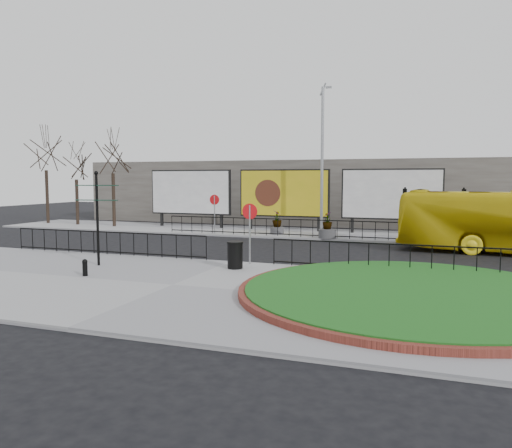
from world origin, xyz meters
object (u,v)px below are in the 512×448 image
at_px(litter_bin, 235,255).
at_px(planter_b, 277,224).
at_px(lamp_post, 322,158).
at_px(bollard, 85,267).
at_px(fingerpost_sign, 97,209).
at_px(billboard_mid, 284,193).
at_px(planter_c, 327,229).

relative_size(litter_bin, planter_b, 0.71).
bearing_deg(lamp_post, planter_b, -168.93).
height_order(bollard, planter_b, planter_b).
relative_size(fingerpost_sign, litter_bin, 3.59).
relative_size(billboard_mid, planter_c, 4.02).
bearing_deg(planter_c, fingerpost_sign, -119.37).
xyz_separation_m(litter_bin, planter_c, (1.38, 10.95, 0.02)).
height_order(planter_b, planter_c, planter_c).
bearing_deg(lamp_post, litter_bin, -93.15).
bearing_deg(litter_bin, lamp_post, 86.85).
xyz_separation_m(billboard_mid, planter_b, (0.30, -2.50, -1.87)).
bearing_deg(billboard_mid, lamp_post, -33.25).
height_order(billboard_mid, planter_c, billboard_mid).
distance_m(lamp_post, bollard, 17.14).
distance_m(billboard_mid, planter_b, 3.14).
bearing_deg(planter_c, lamp_post, 113.41).
relative_size(fingerpost_sign, planter_b, 2.54).
distance_m(fingerpost_sign, planter_c, 14.02).
distance_m(planter_b, planter_c, 3.56).
height_order(fingerpost_sign, bollard, fingerpost_sign).
xyz_separation_m(fingerpost_sign, planter_b, (3.43, 13.20, -1.67)).
relative_size(billboard_mid, fingerpost_sign, 1.64).
height_order(billboard_mid, lamp_post, lamp_post).
bearing_deg(planter_c, billboard_mid, 136.01).
xyz_separation_m(fingerpost_sign, planter_c, (6.83, 12.13, -1.73)).
height_order(lamp_post, planter_b, lamp_post).
height_order(litter_bin, planter_c, planter_c).
bearing_deg(fingerpost_sign, planter_c, 54.42).
relative_size(bollard, planter_c, 0.39).
bearing_deg(litter_bin, billboard_mid, 99.06).
distance_m(litter_bin, planter_b, 12.19).
distance_m(billboard_mid, planter_c, 5.49).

